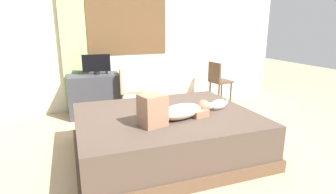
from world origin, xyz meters
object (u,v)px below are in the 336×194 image
object	(u,v)px
person_lying	(174,111)
tv_monitor	(96,64)
bed	(166,134)
cat	(217,105)
chair_by_desk	(127,88)
chair_spare	(218,79)
cup	(107,71)
desk	(95,95)

from	to	relation	value
person_lying	tv_monitor	world-z (taller)	tv_monitor
bed	person_lying	xyz separation A→B (m)	(0.00, -0.25, 0.39)
person_lying	tv_monitor	distance (m)	2.26
bed	cat	bearing A→B (deg)	-6.54
cat	chair_by_desk	xyz separation A→B (m)	(-0.81, 1.73, -0.10)
chair_by_desk	chair_spare	world-z (taller)	same
chair_spare	tv_monitor	bearing A→B (deg)	177.35
chair_by_desk	cup	bearing A→B (deg)	131.54
cat	desk	distance (m)	2.40
desk	chair_spare	bearing A→B (deg)	-2.58
cat	person_lying	bearing A→B (deg)	-164.94
bed	tv_monitor	world-z (taller)	tv_monitor
bed	chair_spare	bearing A→B (deg)	45.28
person_lying	cup	world-z (taller)	person_lying
cat	cup	size ratio (longest dim) A/B	4.21
person_lying	chair_by_desk	xyz separation A→B (m)	(-0.14, 1.91, -0.14)
cup	chair_spare	xyz separation A→B (m)	(2.20, -0.18, -0.27)
tv_monitor	cup	size ratio (longest dim) A/B	5.77
chair_spare	person_lying	bearing A→B (deg)	-130.85
tv_monitor	person_lying	bearing A→B (deg)	-74.18
cat	tv_monitor	size ratio (longest dim) A/B	0.73
chair_by_desk	tv_monitor	bearing A→B (deg)	152.00
chair_by_desk	chair_spare	xyz separation A→B (m)	(1.91, 0.14, 0.00)
bed	cup	distance (m)	2.08
person_lying	cup	xyz separation A→B (m)	(-0.43, 2.23, 0.13)
bed	chair_spare	world-z (taller)	chair_spare
cat	chair_spare	bearing A→B (deg)	59.34
person_lying	chair_by_desk	distance (m)	1.92
desk	cat	bearing A→B (deg)	-55.88
tv_monitor	cup	distance (m)	0.24
person_lying	cat	distance (m)	0.69
desk	cup	size ratio (longest dim) A/B	10.80
cup	chair_by_desk	size ratio (longest dim) A/B	0.10
desk	tv_monitor	bearing A→B (deg)	0.00
chair_spare	bed	bearing A→B (deg)	-134.72
cat	cup	world-z (taller)	cup
desk	cup	distance (m)	0.49
desk	tv_monitor	xyz separation A→B (m)	(0.07, 0.00, 0.55)
desk	chair_spare	distance (m)	2.46
tv_monitor	chair_by_desk	xyz separation A→B (m)	(0.47, -0.25, -0.41)
cat	desk	size ratio (longest dim) A/B	0.39
chair_spare	cat	bearing A→B (deg)	-120.66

